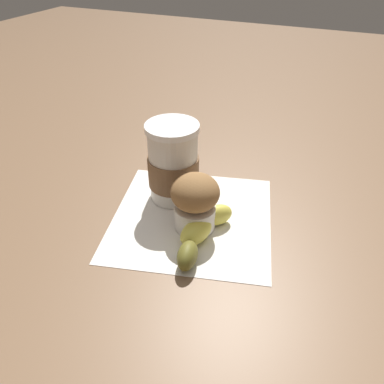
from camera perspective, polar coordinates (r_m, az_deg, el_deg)
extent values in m
plane|color=brown|center=(0.62, 0.00, -3.88)|extent=(3.00, 3.00, 0.00)
cube|color=white|center=(0.62, 0.00, -3.83)|extent=(0.31, 0.31, 0.00)
cylinder|color=silver|center=(0.63, -2.87, 4.16)|extent=(0.08, 0.08, 0.13)
cylinder|color=white|center=(0.60, -3.06, 9.78)|extent=(0.09, 0.09, 0.01)
cylinder|color=brown|center=(0.64, -2.84, 3.29)|extent=(0.09, 0.09, 0.05)
cylinder|color=white|center=(0.59, 0.46, -3.77)|extent=(0.06, 0.06, 0.04)
ellipsoid|color=olive|center=(0.56, 0.48, -0.04)|extent=(0.07, 0.07, 0.06)
ellipsoid|color=#D6CC4C|center=(0.60, 3.80, -3.59)|extent=(0.06, 0.06, 0.04)
ellipsoid|color=#D6CC4C|center=(0.56, 0.62, -6.08)|extent=(0.05, 0.07, 0.04)
ellipsoid|color=brown|center=(0.53, -0.70, -9.64)|extent=(0.04, 0.05, 0.04)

